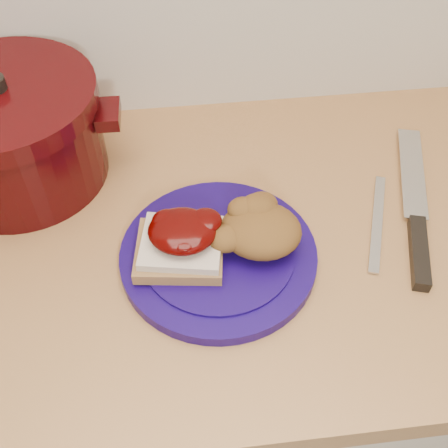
{
  "coord_description": "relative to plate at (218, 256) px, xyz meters",
  "views": [
    {
      "loc": [
        -0.05,
        0.99,
        1.51
      ],
      "look_at": [
        0.0,
        1.47,
        0.95
      ],
      "focal_mm": 45.0,
      "sensor_mm": 36.0,
      "label": 1
    }
  ],
  "objects": [
    {
      "name": "butter_knife",
      "position": [
        0.23,
        0.04,
        -0.01
      ],
      "size": [
        0.08,
        0.18,
        0.0
      ],
      "primitive_type": "cube",
      "rotation": [
        0.0,
        0.0,
        1.22
      ],
      "color": "silver",
      "rests_on": "wood_countertop"
    },
    {
      "name": "dutch_oven",
      "position": [
        -0.28,
        0.21,
        0.07
      ],
      "size": [
        0.32,
        0.28,
        0.17
      ],
      "rotation": [
        0.0,
        0.0,
        -0.03
      ],
      "color": "black",
      "rests_on": "wood_countertop"
    },
    {
      "name": "base_cabinet",
      "position": [
        0.01,
        0.05,
        -0.48
      ],
      "size": [
        4.0,
        0.6,
        0.86
      ],
      "primitive_type": "cube",
      "color": "beige",
      "rests_on": "floor"
    },
    {
      "name": "plate",
      "position": [
        0.0,
        0.0,
        0.0
      ],
      "size": [
        0.32,
        0.32,
        0.02
      ],
      "primitive_type": "cylinder",
      "rotation": [
        0.0,
        0.0,
        -0.24
      ],
      "color": "#14054F",
      "rests_on": "wood_countertop"
    },
    {
      "name": "stuffing_mound",
      "position": [
        0.06,
        0.0,
        0.04
      ],
      "size": [
        0.13,
        0.12,
        0.05
      ],
      "primitive_type": "ellipsoid",
      "rotation": [
        0.0,
        0.0,
        -0.24
      ],
      "color": "brown",
      "rests_on": "plate"
    },
    {
      "name": "sandwich",
      "position": [
        -0.05,
        -0.0,
        0.04
      ],
      "size": [
        0.13,
        0.11,
        0.06
      ],
      "rotation": [
        0.0,
        0.0,
        -0.24
      ],
      "color": "olive",
      "rests_on": "plate"
    },
    {
      "name": "chef_knife",
      "position": [
        0.28,
        0.01,
        0.0
      ],
      "size": [
        0.11,
        0.31,
        0.02
      ],
      "rotation": [
        0.0,
        0.0,
        1.29
      ],
      "color": "black",
      "rests_on": "wood_countertop"
    }
  ]
}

